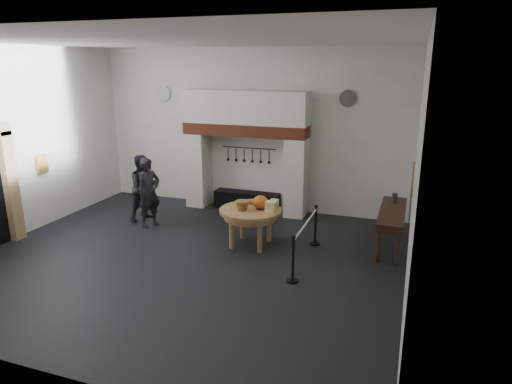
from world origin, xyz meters
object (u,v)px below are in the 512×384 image
(work_table, at_px, (251,210))
(side_table, at_px, (393,211))
(barrier_post_near, at_px, (293,260))
(barrier_post_far, at_px, (315,226))
(iron_range, at_px, (247,200))
(visitor_near, at_px, (149,193))
(visitor_far, at_px, (144,188))

(work_table, height_order, side_table, side_table)
(barrier_post_near, bearing_deg, work_table, 133.64)
(side_table, bearing_deg, barrier_post_far, -167.04)
(work_table, height_order, barrier_post_far, barrier_post_far)
(side_table, relative_size, barrier_post_far, 2.44)
(iron_range, distance_m, barrier_post_near, 4.68)
(iron_range, xyz_separation_m, barrier_post_near, (2.44, -3.99, 0.20))
(visitor_near, height_order, visitor_far, visitor_near)
(iron_range, height_order, work_table, work_table)
(visitor_far, distance_m, barrier_post_near, 5.19)
(work_table, height_order, visitor_far, visitor_far)
(visitor_near, distance_m, barrier_post_far, 4.31)
(visitor_far, bearing_deg, visitor_near, -110.46)
(work_table, distance_m, visitor_far, 3.36)
(iron_range, xyz_separation_m, visitor_near, (-1.84, -2.18, 0.65))
(visitor_near, relative_size, barrier_post_far, 2.00)
(visitor_near, relative_size, barrier_post_near, 2.00)
(iron_range, relative_size, visitor_near, 1.05)
(visitor_near, bearing_deg, side_table, -62.29)
(iron_range, distance_m, side_table, 4.45)
(barrier_post_near, bearing_deg, visitor_far, 154.78)
(iron_range, xyz_separation_m, visitor_far, (-2.24, -1.78, 0.63))
(side_table, bearing_deg, iron_range, 158.62)
(iron_range, height_order, barrier_post_far, barrier_post_far)
(side_table, bearing_deg, work_table, -163.40)
(work_table, xyz_separation_m, visitor_near, (-2.88, 0.34, 0.06))
(work_table, distance_m, visitor_near, 2.90)
(iron_range, height_order, visitor_near, visitor_near)
(work_table, bearing_deg, side_table, 16.60)
(work_table, relative_size, barrier_post_near, 1.59)
(visitor_far, height_order, side_table, visitor_far)
(barrier_post_near, height_order, barrier_post_far, same)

